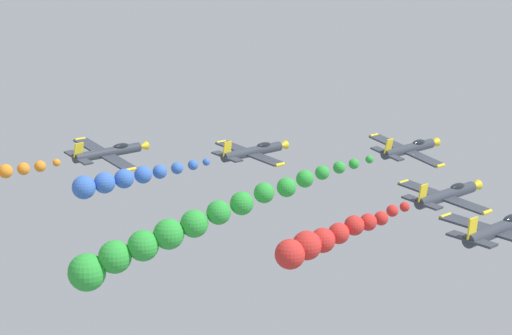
% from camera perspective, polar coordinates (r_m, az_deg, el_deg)
% --- Properties ---
extents(airplane_lead, '(9.37, 10.35, 3.14)m').
position_cam_1_polar(airplane_lead, '(109.56, 8.96, 1.11)').
color(airplane_lead, '#333842').
extents(smoke_trail_lead, '(13.93, 30.84, 10.54)m').
position_cam_1_polar(smoke_trail_lead, '(94.30, -5.19, -4.00)').
color(smoke_trail_lead, green).
extents(airplane_left_inner, '(9.51, 10.35, 2.71)m').
position_cam_1_polar(airplane_left_inner, '(109.44, -0.16, 0.96)').
color(airplane_left_inner, '#333842').
extents(smoke_trail_left_inner, '(4.55, 15.81, 2.67)m').
position_cam_1_polar(smoke_trail_left_inner, '(99.04, -8.02, -0.72)').
color(smoke_trail_left_inner, blue).
extents(airplane_right_inner, '(9.51, 10.35, 2.72)m').
position_cam_1_polar(airplane_right_inner, '(92.67, 11.12, -1.56)').
color(airplane_right_inner, '#333842').
extents(smoke_trail_right_inner, '(3.65, 14.87, 3.50)m').
position_cam_1_polar(smoke_trail_right_inner, '(80.50, 3.89, -4.26)').
color(smoke_trail_right_inner, red).
extents(airplane_left_outer, '(9.37, 10.35, 3.13)m').
position_cam_1_polar(airplane_left_outer, '(110.04, -8.60, 0.89)').
color(airplane_left_outer, '#333842').
extents(airplane_right_outer, '(9.56, 10.35, 2.44)m').
position_cam_1_polar(airplane_right_outer, '(77.81, 14.09, -3.48)').
color(airplane_right_outer, '#333842').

